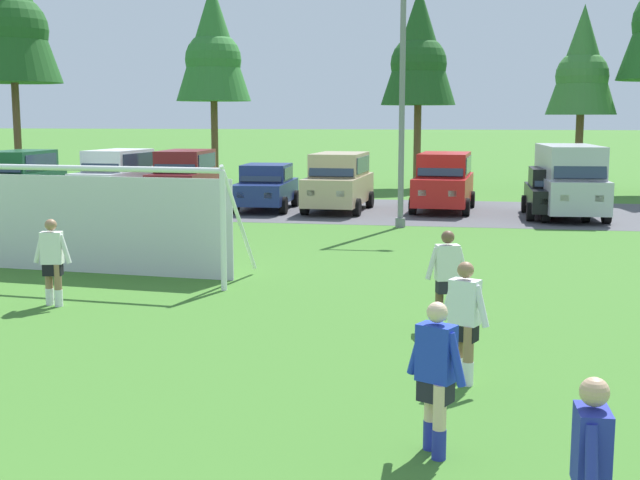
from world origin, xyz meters
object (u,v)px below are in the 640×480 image
at_px(player_winger_left, 436,379).
at_px(parked_car_slot_end, 555,192).
at_px(parked_car_slot_center_left, 185,176).
at_px(parked_car_slot_center_right, 339,181).
at_px(parked_car_slot_far_left, 20,177).
at_px(parked_car_slot_right, 444,181).
at_px(player_striker_near, 464,322).
at_px(parked_car_slot_left, 117,176).
at_px(player_defender_far, 447,279).
at_px(player_midfield_center, 53,262).
at_px(soccer_goal, 83,217).
at_px(parked_car_slot_far_right, 569,179).
at_px(street_lamp, 408,105).
at_px(parked_car_slot_center, 266,187).

bearing_deg(player_winger_left, parked_car_slot_end, 81.30).
xyz_separation_m(parked_car_slot_center_left, parked_car_slot_center_right, (6.47, -1.38, 0.00)).
height_order(parked_car_slot_far_left, parked_car_slot_center_left, same).
bearing_deg(parked_car_slot_right, parked_car_slot_end, -18.54).
distance_m(parked_car_slot_center_right, parked_car_slot_right, 3.92).
bearing_deg(player_striker_near, parked_car_slot_left, 123.82).
xyz_separation_m(player_defender_far, parked_car_slot_right, (-0.56, 17.44, 0.29)).
bearing_deg(player_midfield_center, player_defender_far, -2.31).
height_order(player_winger_left, parked_car_slot_right, parked_car_slot_right).
distance_m(soccer_goal, parked_car_slot_center_right, 13.90).
bearing_deg(parked_car_slot_center_left, parked_car_slot_right, -3.49).
bearing_deg(parked_car_slot_far_left, parked_car_slot_right, 3.33).
xyz_separation_m(parked_car_slot_left, parked_car_slot_end, (17.07, -1.88, -0.24)).
relative_size(soccer_goal, parked_car_slot_center_right, 1.61).
bearing_deg(parked_car_slot_far_right, street_lamp, -146.67).
xyz_separation_m(parked_car_slot_right, parked_car_slot_end, (3.88, -1.30, -0.24)).
distance_m(parked_car_slot_center_right, parked_car_slot_end, 7.75).
bearing_deg(parked_car_slot_right, soccer_goal, -118.11).
distance_m(player_winger_left, parked_car_slot_left, 27.19).
distance_m(soccer_goal, street_lamp, 11.59).
bearing_deg(player_midfield_center, parked_car_slot_center_left, 101.46).
relative_size(player_winger_left, parked_car_slot_far_left, 0.35).
relative_size(player_defender_far, parked_car_slot_center_right, 0.35).
bearing_deg(player_midfield_center, parked_car_slot_far_left, 121.50).
relative_size(player_defender_far, parked_car_slot_center, 0.38).
bearing_deg(soccer_goal, parked_car_slot_center, 85.98).
height_order(parked_car_slot_left, parked_car_slot_center_left, same).
relative_size(player_defender_far, parked_car_slot_right, 0.35).
relative_size(player_winger_left, street_lamp, 0.22).
height_order(parked_car_slot_center, parked_car_slot_end, same).
distance_m(soccer_goal, parked_car_slot_far_left, 16.00).
bearing_deg(player_winger_left, parked_car_slot_far_right, 80.06).
height_order(parked_car_slot_far_left, street_lamp, street_lamp).
height_order(player_defender_far, street_lamp, street_lamp).
distance_m(soccer_goal, parked_car_slot_right, 16.04).
xyz_separation_m(parked_car_slot_center_left, parked_car_slot_end, (14.21, -1.93, -0.24)).
relative_size(parked_car_slot_center_right, street_lamp, 0.63).
relative_size(soccer_goal, parked_car_slot_end, 1.80).
height_order(soccer_goal, parked_car_slot_right, soccer_goal).
bearing_deg(player_midfield_center, parked_car_slot_center_right, 80.06).
bearing_deg(player_midfield_center, parked_car_slot_left, 110.06).
bearing_deg(player_defender_far, parked_car_slot_left, 127.36).
bearing_deg(soccer_goal, player_winger_left, -46.97).
relative_size(player_striker_near, street_lamp, 0.22).
bearing_deg(parked_car_slot_right, player_striker_near, -87.58).
distance_m(player_defender_far, parked_car_slot_left, 22.67).
bearing_deg(parked_car_slot_center_left, parked_car_slot_left, -178.93).
bearing_deg(parked_car_slot_center, parked_car_slot_center_left, 158.54).
bearing_deg(player_defender_far, player_striker_near, -84.19).
distance_m(player_defender_far, parked_car_slot_far_right, 16.52).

